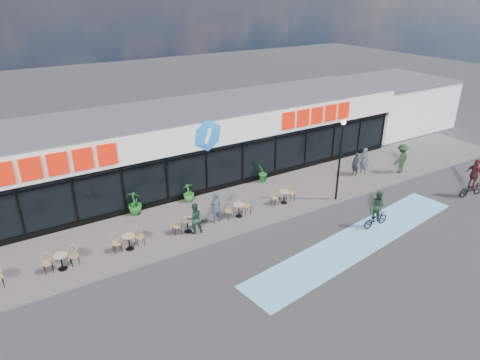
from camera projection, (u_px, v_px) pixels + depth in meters
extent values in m
plane|color=#28282B|center=(275.00, 249.00, 20.37)|extent=(120.00, 120.00, 0.00)
cube|color=#59524E|center=(228.00, 210.00, 23.84)|extent=(44.00, 5.00, 0.10)
cube|color=#6DA6CE|center=(359.00, 240.00, 21.10)|extent=(14.17, 4.13, 0.01)
cube|color=black|center=(185.00, 156.00, 27.51)|extent=(30.00, 6.00, 3.00)
cube|color=silver|center=(184.00, 123.00, 26.47)|extent=(30.60, 6.30, 1.50)
cube|color=#47474C|center=(182.00, 109.00, 26.26)|extent=(30.60, 6.30, 0.10)
cube|color=#0E339B|center=(206.00, 147.00, 24.51)|extent=(30.60, 0.08, 0.18)
cube|color=black|center=(206.00, 153.00, 24.69)|extent=(30.00, 0.06, 0.08)
cube|color=black|center=(207.00, 191.00, 25.71)|extent=(30.00, 0.10, 0.40)
cube|color=red|center=(57.00, 164.00, 20.19)|extent=(5.63, 0.18, 1.10)
cube|color=red|center=(317.00, 115.00, 27.81)|extent=(5.63, 0.18, 1.10)
ellipsoid|color=blue|center=(208.00, 136.00, 24.00)|extent=(1.90, 0.24, 1.90)
cylinder|color=black|center=(21.00, 215.00, 20.40)|extent=(0.10, 0.10, 3.00)
cylinder|color=black|center=(75.00, 202.00, 21.59)|extent=(0.10, 0.10, 3.00)
cylinder|color=black|center=(123.00, 191.00, 22.78)|extent=(0.10, 0.10, 3.00)
cylinder|color=black|center=(167.00, 181.00, 23.97)|extent=(0.10, 0.10, 3.00)
cylinder|color=black|center=(207.00, 171.00, 25.16)|extent=(0.10, 0.10, 3.00)
cylinder|color=black|center=(243.00, 163.00, 26.35)|extent=(0.10, 0.10, 3.00)
cylinder|color=black|center=(276.00, 156.00, 27.54)|extent=(0.10, 0.10, 3.00)
cylinder|color=black|center=(306.00, 149.00, 28.73)|extent=(0.10, 0.10, 3.00)
cylinder|color=black|center=(334.00, 142.00, 29.93)|extent=(0.10, 0.10, 3.00)
cylinder|color=black|center=(359.00, 136.00, 31.12)|extent=(0.10, 0.10, 3.00)
cylinder|color=black|center=(383.00, 131.00, 32.31)|extent=(0.10, 0.10, 3.00)
cube|color=white|center=(391.00, 103.00, 37.85)|extent=(9.00, 7.00, 4.00)
cube|color=#47474C|center=(395.00, 80.00, 37.01)|extent=(9.20, 7.20, 0.12)
cylinder|color=black|center=(339.00, 163.00, 24.03)|extent=(0.12, 0.12, 4.55)
sphere|color=#FFF2CC|center=(344.00, 122.00, 23.06)|extent=(0.28, 0.28, 0.28)
cylinder|color=tan|center=(60.00, 255.00, 18.49)|extent=(0.60, 0.60, 0.04)
cylinder|color=black|center=(62.00, 262.00, 18.63)|extent=(0.06, 0.06, 0.70)
cylinder|color=black|center=(63.00, 269.00, 18.78)|extent=(0.40, 0.40, 0.02)
cylinder|color=tan|center=(128.00, 236.00, 19.93)|extent=(0.60, 0.60, 0.04)
cylinder|color=black|center=(129.00, 242.00, 20.07)|extent=(0.06, 0.06, 0.70)
cylinder|color=black|center=(130.00, 249.00, 20.22)|extent=(0.40, 0.40, 0.02)
cylinder|color=tan|center=(187.00, 219.00, 21.37)|extent=(0.60, 0.60, 0.04)
cylinder|color=black|center=(188.00, 225.00, 21.51)|extent=(0.06, 0.06, 0.70)
cylinder|color=black|center=(188.00, 231.00, 21.66)|extent=(0.40, 0.40, 0.02)
cylinder|color=tan|center=(239.00, 205.00, 22.81)|extent=(0.60, 0.60, 0.04)
cylinder|color=black|center=(239.00, 210.00, 22.95)|extent=(0.06, 0.06, 0.70)
cylinder|color=black|center=(239.00, 216.00, 23.10)|extent=(0.40, 0.40, 0.02)
cylinder|color=tan|center=(284.00, 192.00, 24.25)|extent=(0.60, 0.60, 0.04)
cylinder|color=black|center=(284.00, 197.00, 24.39)|extent=(0.06, 0.06, 0.70)
cylinder|color=black|center=(284.00, 203.00, 24.54)|extent=(0.40, 0.40, 0.02)
imported|color=#17511A|center=(135.00, 203.00, 23.10)|extent=(1.06, 1.06, 1.35)
imported|color=#21631C|center=(189.00, 192.00, 24.52)|extent=(0.67, 0.67, 1.13)
imported|color=#1A5C1E|center=(263.00, 173.00, 26.93)|extent=(0.87, 0.84, 1.23)
imported|color=#2F3749|center=(216.00, 207.00, 22.21)|extent=(0.67, 0.48, 1.75)
imported|color=#192E22|center=(194.00, 218.00, 21.25)|extent=(0.90, 0.76, 1.64)
imported|color=black|center=(356.00, 164.00, 27.85)|extent=(0.42, 0.60, 1.54)
imported|color=#33444F|center=(364.00, 161.00, 28.12)|extent=(0.53, 0.71, 1.79)
imported|color=black|center=(401.00, 159.00, 28.21)|extent=(1.37, 0.92, 1.97)
imported|color=black|center=(376.00, 219.00, 22.19)|extent=(1.63, 0.60, 0.85)
imported|color=#192E1E|center=(378.00, 205.00, 21.85)|extent=(0.61, 0.78, 1.58)
imported|color=black|center=(471.00, 189.00, 25.40)|extent=(1.88, 0.87, 0.95)
imported|color=#3E1716|center=(475.00, 175.00, 25.02)|extent=(0.61, 1.16, 1.89)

